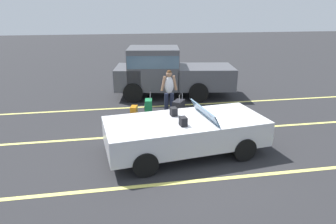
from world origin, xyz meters
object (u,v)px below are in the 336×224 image
(traveler_person, at_px, (169,90))
(parked_pickup_truck_near, at_px, (165,71))
(suitcase_large_black, at_px, (178,111))
(suitcase_medium_bright, at_px, (149,108))
(convertible_car, at_px, (193,131))
(suitcase_small_carryon, at_px, (134,113))

(traveler_person, xyz_separation_m, parked_pickup_truck_near, (0.25, 2.52, 0.18))
(suitcase_large_black, xyz_separation_m, parked_pickup_truck_near, (0.04, 3.16, 0.74))
(suitcase_large_black, relative_size, suitcase_medium_bright, 1.04)
(parked_pickup_truck_near, bearing_deg, suitcase_large_black, 97.60)
(convertible_car, distance_m, traveler_person, 2.90)
(convertible_car, height_order, suitcase_medium_bright, convertible_car)
(traveler_person, relative_size, parked_pickup_truck_near, 0.32)
(suitcase_medium_bright, height_order, parked_pickup_truck_near, parked_pickup_truck_near)
(suitcase_medium_bright, relative_size, parked_pickup_truck_near, 0.18)
(suitcase_large_black, height_order, parked_pickup_truck_near, parked_pickup_truck_near)
(convertible_car, bearing_deg, traveler_person, 85.19)
(convertible_car, bearing_deg, suitcase_medium_bright, 99.16)
(convertible_car, bearing_deg, suitcase_small_carryon, 110.68)
(suitcase_large_black, relative_size, traveler_person, 0.60)
(suitcase_large_black, bearing_deg, traveler_person, -38.20)
(suitcase_medium_bright, bearing_deg, traveler_person, -174.12)
(suitcase_small_carryon, height_order, parked_pickup_truck_near, parked_pickup_truck_near)
(suitcase_large_black, bearing_deg, suitcase_small_carryon, 19.52)
(traveler_person, height_order, parked_pickup_truck_near, parked_pickup_truck_near)
(convertible_car, xyz_separation_m, parked_pickup_truck_near, (0.12, 5.40, 0.52))
(convertible_car, height_order, parked_pickup_truck_near, parked_pickup_truck_near)
(suitcase_medium_bright, bearing_deg, suitcase_large_black, 152.76)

